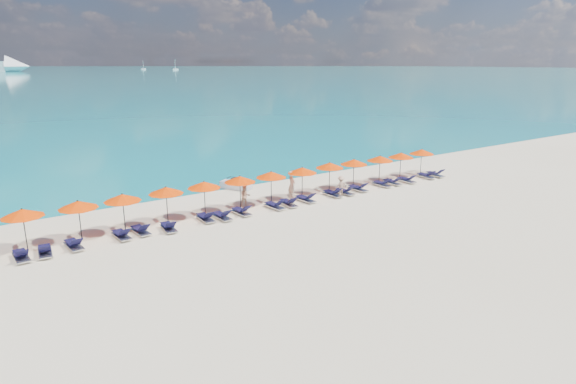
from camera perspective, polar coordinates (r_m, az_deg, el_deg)
ground at (r=29.47m, az=3.31°, el=-3.52°), size 1400.00×1400.00×0.00m
sailboat_near at (r=623.20m, az=-16.77°, el=13.82°), size 5.92×1.97×10.85m
sailboat_far at (r=584.07m, az=-13.20°, el=14.01°), size 6.47×2.16×11.87m
jetski at (r=37.01m, az=-6.14°, el=0.89°), size 2.03×2.52×0.86m
beachgoer_a at (r=34.17m, az=0.44°, el=0.86°), size 0.85×0.82×1.95m
beachgoer_b at (r=32.34m, az=-5.10°, el=-0.51°), size 0.78×0.57×1.44m
beachgoer_c at (r=35.22m, az=6.29°, el=0.77°), size 1.01×0.64×1.44m
umbrella_0 at (r=27.91m, az=-28.97°, el=-2.19°), size 2.10×2.10×2.28m
umbrella_1 at (r=28.20m, az=-23.63°, el=-1.38°), size 2.10×2.10×2.28m
umbrella_2 at (r=28.71m, az=-19.03°, el=-0.64°), size 2.10×2.10×2.28m
umbrella_3 at (r=29.59m, az=-14.27°, el=0.19°), size 2.10×2.10×2.28m
umbrella_4 at (r=30.43m, az=-9.92°, el=0.85°), size 2.10×2.10×2.28m
umbrella_5 at (r=31.58m, az=-5.72°, el=1.52°), size 2.10×2.10×2.28m
umbrella_6 at (r=32.74m, az=-2.01°, el=2.08°), size 2.10×2.10×2.28m
umbrella_7 at (r=34.05m, az=1.71°, el=2.60°), size 2.10×2.10×2.28m
umbrella_8 at (r=35.80m, az=4.97°, el=3.17°), size 2.10×2.10×2.28m
umbrella_9 at (r=37.23m, az=7.83°, el=3.55°), size 2.10×2.10×2.28m
umbrella_10 at (r=38.95m, az=10.86°, el=3.94°), size 2.10×2.10×2.28m
umbrella_11 at (r=40.65m, az=13.25°, el=4.27°), size 2.10×2.10×2.28m
umbrella_12 at (r=42.69m, az=15.58°, el=4.63°), size 2.10×2.10×2.28m
lounger_0 at (r=27.22m, az=-29.08°, el=-6.58°), size 0.70×1.73×0.66m
lounger_1 at (r=27.30m, az=-26.87°, el=-6.24°), size 0.79×1.75×0.66m
lounger_2 at (r=27.58m, az=-24.04°, el=-5.68°), size 0.79×1.75×0.66m
lounger_3 at (r=28.13m, az=-19.12°, el=-4.78°), size 0.74×1.74×0.66m
lounger_4 at (r=28.53m, az=-17.06°, el=-4.33°), size 0.76×1.75×0.66m
lounger_5 at (r=28.63m, az=-13.97°, el=-4.03°), size 0.77×1.75×0.66m
lounger_6 at (r=29.86m, az=-9.76°, el=-2.99°), size 0.66×1.72×0.66m
lounger_7 at (r=30.03m, az=-7.83°, el=-2.80°), size 0.71×1.73×0.66m
lounger_8 at (r=30.79m, az=-5.56°, el=-2.28°), size 0.75×1.74×0.66m
lounger_9 at (r=31.89m, az=-1.57°, el=-1.59°), size 0.78×1.75×0.66m
lounger_10 at (r=32.45m, az=0.08°, el=-1.28°), size 0.78×1.75×0.66m
lounger_11 at (r=33.46m, az=2.12°, el=-0.78°), size 0.74×1.74×0.66m
lounger_12 at (r=34.93m, az=5.33°, el=-0.15°), size 0.62×1.70×0.66m
lounger_13 at (r=35.53m, az=6.73°, el=0.07°), size 0.69×1.72×0.66m
lounger_14 at (r=36.61m, az=8.32°, el=0.47°), size 0.71×1.73×0.66m
lounger_15 at (r=38.26m, az=11.09°, el=0.99°), size 0.64×1.71×0.66m
lounger_16 at (r=39.01m, az=12.27°, el=1.20°), size 0.62×1.70×0.66m
lounger_17 at (r=39.97m, az=13.90°, el=1.43°), size 0.65×1.71×0.66m
lounger_18 at (r=41.86m, az=16.07°, el=1.89°), size 0.74×1.74×0.66m
lounger_19 at (r=42.66m, az=17.06°, el=2.06°), size 0.70×1.73×0.66m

